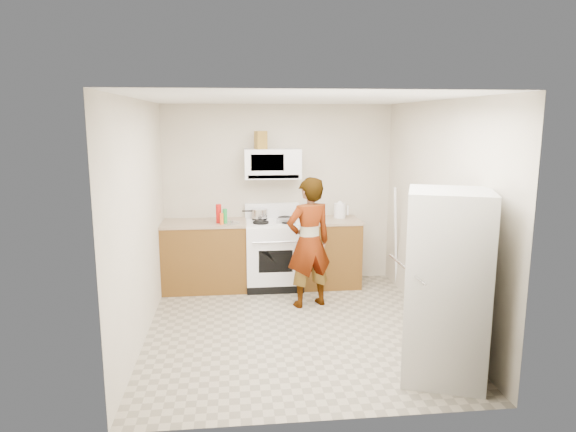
{
  "coord_description": "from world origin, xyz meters",
  "views": [
    {
      "loc": [
        -0.65,
        -5.35,
        2.3
      ],
      "look_at": [
        -0.0,
        0.55,
        1.17
      ],
      "focal_mm": 32.0,
      "sensor_mm": 36.0,
      "label": 1
    }
  ],
  "objects": [
    {
      "name": "microwave",
      "position": [
        -0.1,
        1.61,
        1.7
      ],
      "size": [
        0.76,
        0.38,
        0.4
      ],
      "primitive_type": "cube",
      "color": "white",
      "rests_on": "back_wall"
    },
    {
      "name": "saucepan",
      "position": [
        -0.28,
        1.6,
        1.01
      ],
      "size": [
        0.28,
        0.28,
        0.12
      ],
      "primitive_type": "cylinder",
      "rotation": [
        0.0,
        0.0,
        -0.37
      ],
      "color": "silver",
      "rests_on": "gas_range"
    },
    {
      "name": "broom",
      "position": [
        1.54,
        1.23,
        0.71
      ],
      "size": [
        0.19,
        0.27,
        1.41
      ],
      "primitive_type": "cylinder",
      "rotation": [
        0.14,
        -0.14,
        0.22
      ],
      "color": "white",
      "rests_on": "floor"
    },
    {
      "name": "right_wall",
      "position": [
        1.59,
        0.0,
        1.25
      ],
      "size": [
        0.02,
        3.6,
        2.5
      ],
      "primitive_type": "cube",
      "color": "beige",
      "rests_on": "floor"
    },
    {
      "name": "gas_range",
      "position": [
        -0.1,
        1.48,
        0.49
      ],
      "size": [
        0.76,
        0.65,
        1.13
      ],
      "color": "white",
      "rests_on": "floor"
    },
    {
      "name": "kettle",
      "position": [
        0.84,
        1.6,
        1.04
      ],
      "size": [
        0.2,
        0.2,
        0.2
      ],
      "primitive_type": "cylinder",
      "rotation": [
        0.0,
        0.0,
        0.26
      ],
      "color": "white",
      "rests_on": "counter_right"
    },
    {
      "name": "cabinet_left",
      "position": [
        -1.04,
        1.49,
        0.45
      ],
      "size": [
        1.12,
        0.62,
        0.9
      ],
      "primitive_type": "cube",
      "color": "brown",
      "rests_on": "floor"
    },
    {
      "name": "back_wall",
      "position": [
        0.0,
        1.79,
        1.25
      ],
      "size": [
        3.2,
        0.02,
        2.5
      ],
      "primitive_type": "cube",
      "color": "beige",
      "rests_on": "floor"
    },
    {
      "name": "person",
      "position": [
        0.27,
        0.7,
        0.81
      ],
      "size": [
        0.68,
        0.55,
        1.61
      ],
      "primitive_type": "imported",
      "rotation": [
        0.0,
        0.0,
        3.45
      ],
      "color": "tan",
      "rests_on": "floor"
    },
    {
      "name": "tray",
      "position": [
        0.06,
        1.35,
        0.96
      ],
      "size": [
        0.26,
        0.17,
        0.05
      ],
      "primitive_type": "cube",
      "rotation": [
        0.0,
        0.0,
        -0.06
      ],
      "color": "silver",
      "rests_on": "gas_range"
    },
    {
      "name": "bottle_hot_sauce",
      "position": [
        -0.8,
        1.3,
        1.01
      ],
      "size": [
        0.06,
        0.06,
        0.15
      ],
      "primitive_type": "cylinder",
      "rotation": [
        0.0,
        0.0,
        0.31
      ],
      "color": "#FB5C1B",
      "rests_on": "counter_left"
    },
    {
      "name": "pot_lid",
      "position": [
        -0.66,
        1.36,
        0.94
      ],
      "size": [
        0.24,
        0.24,
        0.01
      ],
      "primitive_type": "cylinder",
      "rotation": [
        0.0,
        0.0,
        -0.11
      ],
      "color": "white",
      "rests_on": "counter_left"
    },
    {
      "name": "bottle_spray",
      "position": [
        -0.84,
        1.41,
        1.06
      ],
      "size": [
        0.08,
        0.08,
        0.25
      ],
      "primitive_type": "cylinder",
      "rotation": [
        0.0,
        0.0,
        -0.1
      ],
      "color": "red",
      "rests_on": "counter_left"
    },
    {
      "name": "cabinet_right",
      "position": [
        0.68,
        1.49,
        0.45
      ],
      "size": [
        0.8,
        0.62,
        0.9
      ],
      "primitive_type": "cube",
      "color": "brown",
      "rests_on": "floor"
    },
    {
      "name": "bottle_green_cap",
      "position": [
        -0.75,
        1.35,
        1.03
      ],
      "size": [
        0.08,
        0.08,
        0.2
      ],
      "primitive_type": "cylinder",
      "rotation": [
        0.0,
        0.0,
        0.27
      ],
      "color": "#1A8F34",
      "rests_on": "counter_left"
    },
    {
      "name": "fridge",
      "position": [
        1.21,
        -1.2,
        0.85
      ],
      "size": [
        0.9,
        0.9,
        1.7
      ],
      "primitive_type": "cube",
      "rotation": [
        0.0,
        0.0,
        -0.36
      ],
      "color": "silver",
      "rests_on": "floor"
    },
    {
      "name": "counter_left",
      "position": [
        -1.04,
        1.49,
        0.92
      ],
      "size": [
        1.14,
        0.64,
        0.03
      ],
      "primitive_type": "cube",
      "color": "tan",
      "rests_on": "cabinet_left"
    },
    {
      "name": "floor",
      "position": [
        0.0,
        0.0,
        0.0
      ],
      "size": [
        3.6,
        3.6,
        0.0
      ],
      "primitive_type": "plane",
      "color": "gray",
      "rests_on": "ground"
    },
    {
      "name": "counter_right",
      "position": [
        0.68,
        1.49,
        0.92
      ],
      "size": [
        0.82,
        0.64,
        0.03
      ],
      "primitive_type": "cube",
      "color": "tan",
      "rests_on": "cabinet_right"
    },
    {
      "name": "jug",
      "position": [
        -0.26,
        1.56,
        2.02
      ],
      "size": [
        0.18,
        0.18,
        0.24
      ],
      "primitive_type": "cube",
      "rotation": [
        0.0,
        0.0,
        0.31
      ],
      "color": "brown",
      "rests_on": "microwave"
    }
  ]
}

